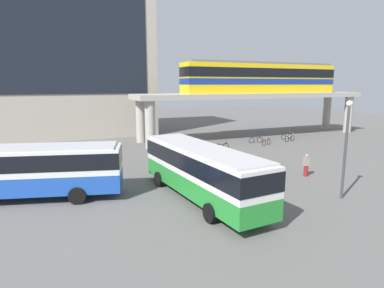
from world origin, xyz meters
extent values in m
plane|color=#605E5B|center=(0.00, 10.00, 0.00)|extent=(120.00, 120.00, 0.00)
cube|color=#B2A899|center=(-9.59, 30.47, 10.41)|extent=(29.67, 10.18, 20.82)
cube|color=black|center=(-9.59, 25.33, 11.45)|extent=(26.71, 0.10, 11.66)
cube|color=#ADA89E|center=(16.21, 19.00, 5.36)|extent=(31.45, 5.52, 0.60)
cylinder|color=#ADA89E|center=(1.68, 17.04, 2.53)|extent=(1.10, 1.10, 5.06)
cylinder|color=#ADA89E|center=(30.74, 17.04, 2.53)|extent=(1.10, 1.10, 5.06)
cylinder|color=#ADA89E|center=(1.68, 20.95, 2.53)|extent=(1.10, 1.10, 5.06)
cylinder|color=#ADA89E|center=(30.74, 20.95, 2.53)|extent=(1.10, 1.10, 5.06)
cube|color=yellow|center=(17.15, 19.00, 7.46)|extent=(21.47, 2.90, 3.60)
cube|color=navy|center=(17.15, 19.00, 7.10)|extent=(21.53, 2.96, 0.70)
cube|color=black|center=(17.15, 19.00, 8.18)|extent=(21.53, 2.96, 1.10)
cube|color=slate|center=(17.15, 19.00, 9.38)|extent=(20.61, 2.61, 0.24)
cube|color=#268C33|center=(-0.06, 0.52, 1.05)|extent=(3.39, 11.17, 1.10)
cube|color=white|center=(-0.06, 0.52, 2.35)|extent=(3.39, 11.17, 1.50)
cube|color=black|center=(-0.06, 0.52, 2.43)|extent=(3.43, 11.21, 0.96)
cube|color=silver|center=(-0.06, 0.52, 3.16)|extent=(3.22, 10.61, 0.12)
cylinder|color=black|center=(-1.59, 3.93, 0.50)|extent=(0.36, 1.02, 1.00)
cylinder|color=black|center=(0.90, 4.13, 0.50)|extent=(0.36, 1.02, 1.00)
cylinder|color=black|center=(-1.06, -2.65, 0.50)|extent=(0.36, 1.02, 1.00)
cylinder|color=black|center=(1.44, -2.45, 0.50)|extent=(0.36, 1.02, 1.00)
cube|color=#1E4CB2|center=(-9.54, 4.66, 1.05)|extent=(11.27, 5.32, 1.10)
cube|color=silver|center=(-9.54, 4.66, 2.35)|extent=(11.27, 5.32, 1.50)
cube|color=black|center=(-9.54, 4.66, 2.43)|extent=(11.32, 5.37, 0.96)
cube|color=silver|center=(-9.54, 4.66, 3.16)|extent=(10.71, 5.05, 0.12)
cylinder|color=black|center=(-6.90, 2.64, 0.50)|extent=(1.04, 0.53, 1.00)
cylinder|color=black|center=(-6.23, 5.05, 0.50)|extent=(1.04, 0.53, 1.00)
torus|color=black|center=(18.71, 14.43, 0.34)|extent=(0.74, 0.22, 0.74)
torus|color=black|center=(17.68, 14.21, 0.34)|extent=(0.74, 0.22, 0.74)
cylinder|color=silver|center=(18.20, 14.32, 0.62)|extent=(1.04, 0.28, 0.05)
cylinder|color=silver|center=(17.68, 14.21, 0.64)|extent=(0.04, 0.04, 0.55)
cylinder|color=silver|center=(18.71, 14.43, 0.69)|extent=(0.04, 0.04, 0.65)
torus|color=black|center=(8.69, 13.03, 0.34)|extent=(0.74, 0.16, 0.74)
torus|color=black|center=(7.64, 12.89, 0.34)|extent=(0.74, 0.16, 0.74)
cylinder|color=black|center=(8.17, 12.96, 0.62)|extent=(1.05, 0.19, 0.05)
cylinder|color=black|center=(7.64, 12.89, 0.64)|extent=(0.04, 0.04, 0.55)
cylinder|color=black|center=(8.69, 13.03, 0.69)|extent=(0.04, 0.04, 0.65)
torus|color=black|center=(19.46, 15.77, 0.34)|extent=(0.74, 0.13, 0.74)
torus|color=black|center=(18.41, 15.68, 0.34)|extent=(0.74, 0.13, 0.74)
cylinder|color=#1E7F33|center=(18.93, 15.72, 0.62)|extent=(1.05, 0.14, 0.05)
cylinder|color=#1E7F33|center=(18.41, 15.68, 0.64)|extent=(0.04, 0.04, 0.55)
cylinder|color=#1E7F33|center=(19.46, 15.77, 0.69)|extent=(0.04, 0.04, 0.65)
torus|color=black|center=(14.58, 13.60, 0.34)|extent=(0.70, 0.35, 0.74)
torus|color=black|center=(13.62, 13.17, 0.34)|extent=(0.70, 0.35, 0.74)
cylinder|color=#B21E1E|center=(14.10, 13.39, 0.62)|extent=(0.98, 0.47, 0.05)
cylinder|color=#B21E1E|center=(13.62, 13.17, 0.64)|extent=(0.04, 0.04, 0.55)
cylinder|color=#B21E1E|center=(14.58, 13.60, 0.69)|extent=(0.04, 0.04, 0.65)
torus|color=black|center=(6.14, 14.13, 0.34)|extent=(0.74, 0.21, 0.74)
torus|color=black|center=(5.12, 14.34, 0.34)|extent=(0.74, 0.21, 0.74)
cylinder|color=#996626|center=(5.63, 14.24, 0.62)|extent=(1.04, 0.27, 0.05)
cylinder|color=#996626|center=(5.12, 14.34, 0.64)|extent=(0.04, 0.04, 0.55)
cylinder|color=#996626|center=(6.14, 14.13, 0.69)|extent=(0.04, 0.04, 0.65)
torus|color=black|center=(14.39, 15.08, 0.34)|extent=(0.74, 0.13, 0.74)
torus|color=black|center=(13.35, 15.18, 0.34)|extent=(0.74, 0.13, 0.74)
cylinder|color=#1E3FA5|center=(13.87, 15.13, 0.62)|extent=(1.05, 0.15, 0.05)
cylinder|color=#1E3FA5|center=(13.35, 15.18, 0.64)|extent=(0.04, 0.04, 0.55)
cylinder|color=#1E3FA5|center=(14.39, 15.08, 0.69)|extent=(0.04, 0.04, 0.65)
cylinder|color=maroon|center=(9.24, 1.88, 0.41)|extent=(0.32, 0.32, 0.81)
cube|color=gray|center=(9.24, 1.88, 1.14)|extent=(0.44, 0.32, 0.64)
sphere|color=tan|center=(9.24, 1.88, 1.57)|extent=(0.22, 0.22, 0.22)
cylinder|color=#3F3F44|center=(7.79, -2.70, 2.77)|extent=(0.16, 0.16, 5.54)
sphere|color=silver|center=(7.79, -2.70, 5.69)|extent=(0.36, 0.36, 0.36)
camera|label=1|loc=(-7.92, -16.19, 6.79)|focal=30.31mm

